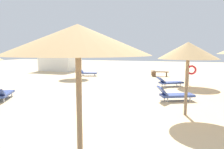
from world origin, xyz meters
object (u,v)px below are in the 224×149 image
at_px(lounger_4, 87,73).
at_px(beach_cabana, 61,59).
at_px(parasol_2, 189,52).
at_px(lounger_2, 169,82).
at_px(parasol_4, 77,50).
at_px(parasol_8, 78,40).
at_px(parasol_3, 188,51).
at_px(bench_0, 161,73).
at_px(bench_1, 154,72).
at_px(lounger_6, 2,94).
at_px(lounger_3, 175,95).

distance_m(lounger_4, beach_cabana, 7.14).
xyz_separation_m(parasol_2, lounger_2, (-1.28, -0.94, -2.13)).
height_order(parasol_4, parasol_8, parasol_8).
relative_size(parasol_4, lounger_2, 1.54).
relative_size(parasol_2, parasol_4, 0.94).
bearing_deg(parasol_3, bench_0, 99.43).
distance_m(parasol_2, beach_cabana, 16.76).
xyz_separation_m(parasol_2, bench_1, (-3.10, 4.83, -2.11)).
xyz_separation_m(parasol_4, lounger_6, (0.44, -9.10, -2.32)).
bearing_deg(bench_0, lounger_4, -164.59).
bearing_deg(parasol_8, parasol_2, 77.82).
relative_size(parasol_2, parasol_8, 0.90).
bearing_deg(parasol_4, parasol_8, -61.63).
bearing_deg(parasol_4, beach_cabana, 134.75).
bearing_deg(bench_0, parasol_3, -80.57).
bearing_deg(parasol_2, parasol_8, -102.18).
bearing_deg(parasol_8, lounger_2, 83.20).
bearing_deg(bench_0, parasol_8, -90.83).
distance_m(bench_0, beach_cabana, 13.13).
bearing_deg(lounger_4, parasol_8, -65.04).
xyz_separation_m(parasol_8, lounger_3, (1.78, 7.00, -2.47)).
bearing_deg(bench_1, lounger_4, -161.95).
xyz_separation_m(parasol_2, lounger_3, (-0.83, -5.10, -2.13)).
relative_size(parasol_8, bench_0, 2.03).
bearing_deg(lounger_2, lounger_4, 155.95).
height_order(parasol_2, lounger_6, parasol_2).
distance_m(parasol_3, bench_1, 12.67).
relative_size(lounger_6, beach_cabana, 0.41).
xyz_separation_m(lounger_3, lounger_6, (-8.58, -2.68, -0.00)).
bearing_deg(lounger_2, beach_cabana, 151.10).
bearing_deg(lounger_6, parasol_3, 2.76).
height_order(parasol_3, parasol_4, parasol_4).
bearing_deg(parasol_4, bench_1, 27.42).
bearing_deg(parasol_4, lounger_2, -14.76).
xyz_separation_m(parasol_4, beach_cabana, (-5.42, 5.47, -1.21)).
distance_m(parasol_8, bench_0, 16.99).
bearing_deg(parasol_8, parasol_3, 64.73).
bearing_deg(lounger_3, parasol_8, -104.24).
xyz_separation_m(lounger_2, bench_1, (-1.82, 5.77, 0.03)).
xyz_separation_m(parasol_8, bench_1, (-0.49, 16.93, -2.45)).
relative_size(parasol_3, bench_1, 1.88).
distance_m(lounger_6, bench_0, 14.34).
height_order(parasol_8, bench_0, parasol_8).
relative_size(parasol_4, bench_0, 1.95).
height_order(lounger_3, lounger_4, lounger_4).
height_order(parasol_2, bench_1, parasol_2).
relative_size(lounger_2, lounger_4, 0.99).
height_order(lounger_4, beach_cabana, beach_cabana).
relative_size(parasol_4, lounger_3, 1.53).
height_order(parasol_8, lounger_3, parasol_8).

